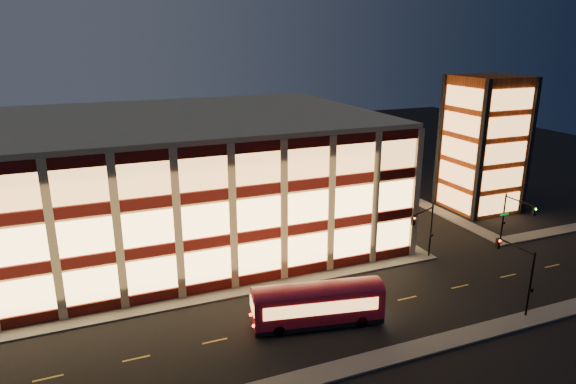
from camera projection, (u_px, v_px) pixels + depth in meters
name	position (u px, v px, depth m)	size (l,w,h in m)	color
ground	(220.00, 301.00, 46.33)	(200.00, 200.00, 0.00)	black
sidewalk_office_south	(184.00, 302.00, 46.10)	(54.00, 2.00, 0.15)	#514F4C
sidewalk_office_east	(351.00, 211.00, 69.70)	(2.00, 30.00, 0.15)	#514F4C
sidewalk_tower_south	(540.00, 234.00, 61.73)	(14.00, 2.00, 0.15)	#514F4C
sidewalk_tower_west	(419.00, 202.00, 73.70)	(2.00, 30.00, 0.15)	#514F4C
office_building	(153.00, 180.00, 58.10)	(50.45, 30.45, 14.50)	tan
stair_tower	(483.00, 144.00, 68.78)	(8.60, 8.60, 18.00)	#8C3814
traffic_signal_far	(425.00, 225.00, 53.41)	(3.79, 1.87, 6.00)	black
traffic_signal_right	(514.00, 214.00, 56.75)	(1.20, 4.37, 6.00)	black
traffic_signal_near	(518.00, 266.00, 43.91)	(0.32, 4.45, 6.00)	black
trolley_bus	(318.00, 302.00, 42.15)	(11.09, 4.68, 3.65)	maroon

